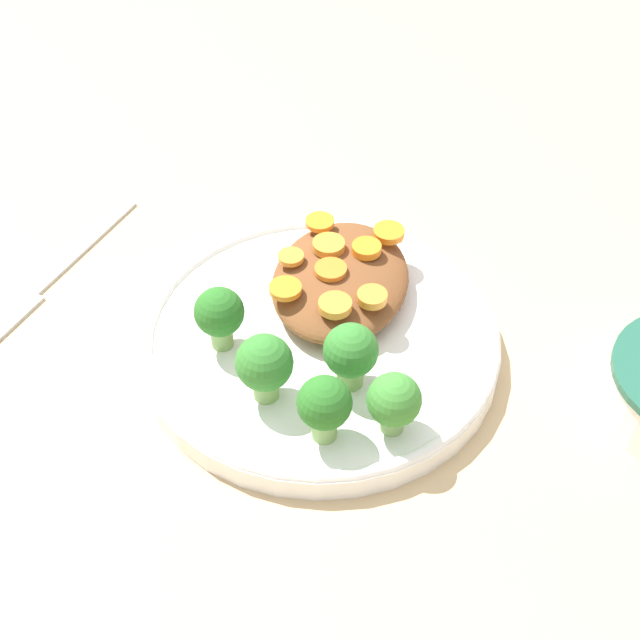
# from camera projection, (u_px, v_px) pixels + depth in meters

# --- Properties ---
(ground_plane) EXTENTS (4.00, 4.00, 0.00)m
(ground_plane) POSITION_uv_depth(u_px,v_px,m) (320.00, 351.00, 0.69)
(ground_plane) COLOR tan
(plate) EXTENTS (0.27, 0.27, 0.02)m
(plate) POSITION_uv_depth(u_px,v_px,m) (320.00, 340.00, 0.68)
(plate) COLOR white
(plate) RESTS_ON ground_plane
(stew_mound) EXTENTS (0.14, 0.11, 0.03)m
(stew_mound) POSITION_uv_depth(u_px,v_px,m) (340.00, 280.00, 0.70)
(stew_mound) COLOR brown
(stew_mound) RESTS_ON plate
(broccoli_floret_0) EXTENTS (0.04, 0.04, 0.05)m
(broccoli_floret_0) POSITION_uv_depth(u_px,v_px,m) (394.00, 401.00, 0.59)
(broccoli_floret_0) COLOR #7FA85B
(broccoli_floret_0) RESTS_ON plate
(broccoli_floret_1) EXTENTS (0.04, 0.04, 0.05)m
(broccoli_floret_1) POSITION_uv_depth(u_px,v_px,m) (264.00, 365.00, 0.61)
(broccoli_floret_1) COLOR #7FA85B
(broccoli_floret_1) RESTS_ON plate
(broccoli_floret_2) EXTENTS (0.04, 0.04, 0.05)m
(broccoli_floret_2) POSITION_uv_depth(u_px,v_px,m) (219.00, 314.00, 0.65)
(broccoli_floret_2) COLOR #7FA85B
(broccoli_floret_2) RESTS_ON plate
(broccoli_floret_3) EXTENTS (0.04, 0.04, 0.05)m
(broccoli_floret_3) POSITION_uv_depth(u_px,v_px,m) (324.00, 406.00, 0.59)
(broccoli_floret_3) COLOR #7FA85B
(broccoli_floret_3) RESTS_ON plate
(broccoli_floret_4) EXTENTS (0.04, 0.04, 0.05)m
(broccoli_floret_4) POSITION_uv_depth(u_px,v_px,m) (351.00, 353.00, 0.62)
(broccoli_floret_4) COLOR #759E51
(broccoli_floret_4) RESTS_ON plate
(carrot_slice_0) EXTENTS (0.03, 0.03, 0.00)m
(carrot_slice_0) POSITION_uv_depth(u_px,v_px,m) (336.00, 270.00, 0.68)
(carrot_slice_0) COLOR orange
(carrot_slice_0) RESTS_ON stew_mound
(carrot_slice_1) EXTENTS (0.02, 0.02, 0.00)m
(carrot_slice_1) POSITION_uv_depth(u_px,v_px,m) (285.00, 289.00, 0.66)
(carrot_slice_1) COLOR orange
(carrot_slice_1) RESTS_ON stew_mound
(carrot_slice_2) EXTENTS (0.02, 0.02, 0.01)m
(carrot_slice_2) POSITION_uv_depth(u_px,v_px,m) (367.00, 248.00, 0.70)
(carrot_slice_2) COLOR orange
(carrot_slice_2) RESTS_ON stew_mound
(carrot_slice_3) EXTENTS (0.03, 0.03, 0.01)m
(carrot_slice_3) POSITION_uv_depth(u_px,v_px,m) (329.00, 245.00, 0.70)
(carrot_slice_3) COLOR orange
(carrot_slice_3) RESTS_ON stew_mound
(carrot_slice_4) EXTENTS (0.02, 0.02, 0.00)m
(carrot_slice_4) POSITION_uv_depth(u_px,v_px,m) (320.00, 222.00, 0.72)
(carrot_slice_4) COLOR orange
(carrot_slice_4) RESTS_ON stew_mound
(carrot_slice_5) EXTENTS (0.02, 0.02, 0.01)m
(carrot_slice_5) POSITION_uv_depth(u_px,v_px,m) (372.00, 297.00, 0.66)
(carrot_slice_5) COLOR orange
(carrot_slice_5) RESTS_ON stew_mound
(carrot_slice_6) EXTENTS (0.02, 0.02, 0.00)m
(carrot_slice_6) POSITION_uv_depth(u_px,v_px,m) (291.00, 257.00, 0.69)
(carrot_slice_6) COLOR orange
(carrot_slice_6) RESTS_ON stew_mound
(carrot_slice_7) EXTENTS (0.02, 0.02, 0.01)m
(carrot_slice_7) POSITION_uv_depth(u_px,v_px,m) (336.00, 301.00, 0.65)
(carrot_slice_7) COLOR orange
(carrot_slice_7) RESTS_ON stew_mound
(carrot_slice_8) EXTENTS (0.02, 0.02, 0.01)m
(carrot_slice_8) POSITION_uv_depth(u_px,v_px,m) (389.00, 233.00, 0.71)
(carrot_slice_8) COLOR orange
(carrot_slice_8) RESTS_ON stew_mound
(fork) EXTENTS (0.19, 0.07, 0.01)m
(fork) POSITION_uv_depth(u_px,v_px,m) (48.00, 278.00, 0.74)
(fork) COLOR #B9B9B9
(fork) RESTS_ON ground_plane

